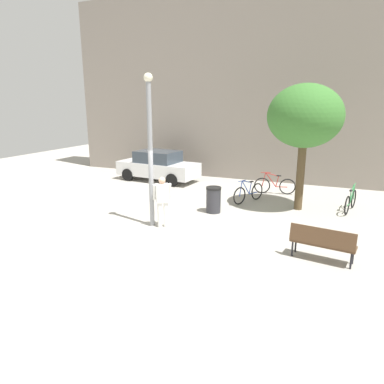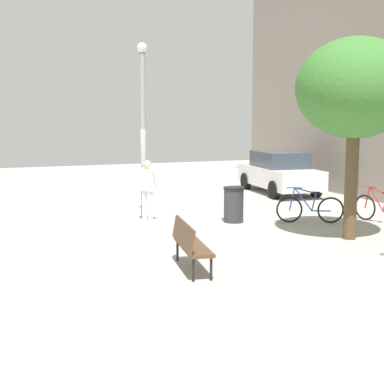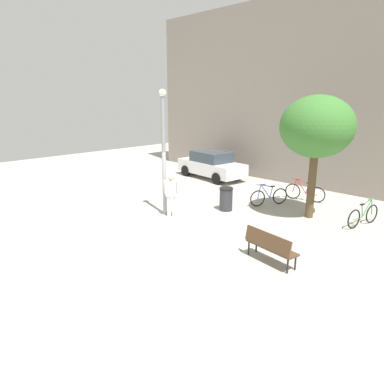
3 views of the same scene
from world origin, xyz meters
name	(u,v)px [view 1 (image 1 of 3)]	position (x,y,z in m)	size (l,w,h in m)	color
ground_plane	(175,230)	(0.00, 0.00, 0.00)	(36.00, 36.00, 0.00)	#A8A399
building_facade	(250,87)	(0.00, 9.25, 4.76)	(19.83, 2.00, 9.52)	gray
lamppost	(150,144)	(-0.88, 0.11, 2.69)	(0.28, 0.28, 4.83)	gray
person_by_lamppost	(162,198)	(-0.48, 0.11, 0.97)	(0.61, 0.53, 1.67)	white
park_bench	(322,241)	(4.45, -0.60, 0.55)	(1.65, 0.72, 0.92)	#513823
plaza_tree	(305,117)	(3.38, 3.86, 3.46)	(2.69, 2.69, 4.64)	brown
bicycle_blue	(248,193)	(1.38, 4.08, 0.38)	(0.84, 1.65, 0.97)	black
bicycle_red	(274,185)	(2.13, 5.85, 0.38)	(1.79, 0.40, 0.97)	black
bicycle_green	(351,201)	(5.21, 4.36, 0.38)	(0.44, 1.78, 0.97)	black
parked_car_white	(158,166)	(-3.95, 6.29, 0.77)	(4.35, 2.15, 1.55)	silver
trash_bin	(213,200)	(0.53, 2.23, 0.49)	(0.56, 0.56, 0.96)	#2D2D33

